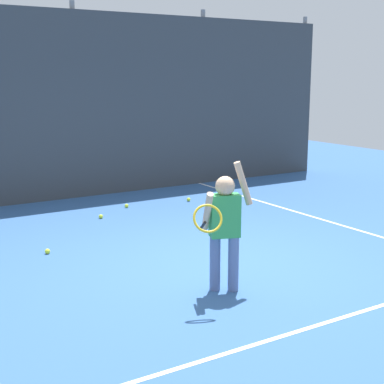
{
  "coord_description": "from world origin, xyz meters",
  "views": [
    {
      "loc": [
        -3.66,
        -5.33,
        2.2
      ],
      "look_at": [
        -0.21,
        0.23,
        0.85
      ],
      "focal_mm": 53.28,
      "sensor_mm": 36.0,
      "label": 1
    }
  ],
  "objects": [
    {
      "name": "fence_post_3",
      "position": [
        2.7,
        4.51,
        1.73
      ],
      "size": [
        0.09,
        0.09,
        3.46
      ],
      "primitive_type": "cylinder",
      "color": "slate",
      "rests_on": "ground"
    },
    {
      "name": "fence_post_4",
      "position": [
        5.4,
        4.51,
        1.73
      ],
      "size": [
        0.09,
        0.09,
        3.46
      ],
      "primitive_type": "cylinder",
      "color": "slate",
      "rests_on": "ground"
    },
    {
      "name": "court_line_sideline",
      "position": [
        2.56,
        1.0,
        0.0
      ],
      "size": [
        0.05,
        9.0,
        0.0
      ],
      "primitive_type": "cube",
      "color": "white",
      "rests_on": "ground"
    },
    {
      "name": "tennis_ball_4",
      "position": [
        1.48,
        3.07,
        0.03
      ],
      "size": [
        0.07,
        0.07,
        0.07
      ],
      "primitive_type": "sphere",
      "color": "#CCE033",
      "rests_on": "ground"
    },
    {
      "name": "court_line_baseline",
      "position": [
        0.0,
        -1.89,
        0.0
      ],
      "size": [
        9.0,
        0.05,
        0.0
      ],
      "primitive_type": "cube",
      "color": "white",
      "rests_on": "ground"
    },
    {
      "name": "tennis_player",
      "position": [
        -0.44,
        -0.76,
        0.73
      ],
      "size": [
        0.85,
        0.57,
        1.35
      ],
      "rotation": [
        0.0,
        0.0,
        -0.35
      ],
      "color": "slate",
      "rests_on": "ground"
    },
    {
      "name": "tennis_ball_2",
      "position": [
        0.33,
        3.2,
        0.03
      ],
      "size": [
        0.07,
        0.07,
        0.07
      ],
      "primitive_type": "sphere",
      "color": "#CCE033",
      "rests_on": "ground"
    },
    {
      "name": "tennis_ball_3",
      "position": [
        -1.6,
        1.42,
        0.03
      ],
      "size": [
        0.07,
        0.07,
        0.07
      ],
      "primitive_type": "sphere",
      "color": "#CCE033",
      "rests_on": "ground"
    },
    {
      "name": "fence_post_2",
      "position": [
        0.0,
        4.51,
        1.73
      ],
      "size": [
        0.09,
        0.09,
        3.46
      ],
      "primitive_type": "cylinder",
      "color": "slate",
      "rests_on": "ground"
    },
    {
      "name": "tennis_ball_1",
      "position": [
        -0.33,
        2.74,
        0.03
      ],
      "size": [
        0.07,
        0.07,
        0.07
      ],
      "primitive_type": "sphere",
      "color": "#CCE033",
      "rests_on": "ground"
    },
    {
      "name": "back_fence_windscreen",
      "position": [
        0.0,
        4.45,
        1.66
      ],
      "size": [
        11.1,
        0.08,
        3.31
      ],
      "primitive_type": "cube",
      "color": "#383D42",
      "rests_on": "ground"
    },
    {
      "name": "ground_plane",
      "position": [
        0.0,
        0.0,
        0.0
      ],
      "size": [
        20.0,
        20.0,
        0.0
      ],
      "primitive_type": "plane",
      "color": "#335B93"
    }
  ]
}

